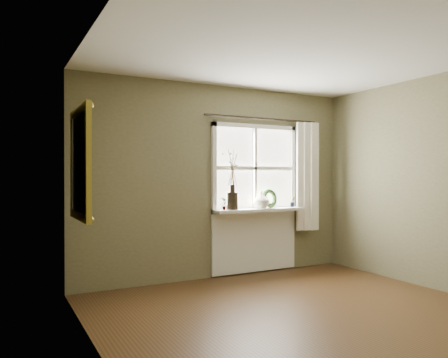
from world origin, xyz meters
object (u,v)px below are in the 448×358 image
gilt_mirror (79,163)px  cream_vase (261,200)px  dark_jug (232,201)px  wreath (270,200)px

gilt_mirror → cream_vase: bearing=14.2°
cream_vase → dark_jug: bearing=180.0°
dark_jug → cream_vase: bearing=0.0°
cream_vase → gilt_mirror: size_ratio=0.21×
cream_vase → gilt_mirror: 2.67m
dark_jug → cream_vase: cream_vase is taller
dark_jug → cream_vase: size_ratio=0.98×
cream_vase → wreath: 0.17m
gilt_mirror → wreath: bearing=14.2°
dark_jug → wreath: bearing=3.7°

